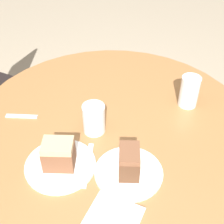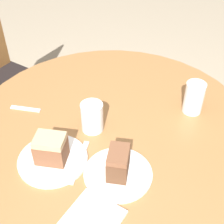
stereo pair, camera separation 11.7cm
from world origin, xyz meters
name	(u,v)px [view 1 (the left image)]	position (x,y,z in m)	size (l,w,h in m)	color
table	(112,150)	(0.00, 0.00, 0.59)	(1.09, 1.09, 0.76)	#9E6B3D
plate_near	(129,172)	(-0.20, -0.18, 0.77)	(0.22, 0.22, 0.01)	white
plate_far	(60,165)	(-0.28, 0.03, 0.77)	(0.23, 0.23, 0.01)	white
cake_slice_near	(129,162)	(-0.20, -0.18, 0.82)	(0.11, 0.10, 0.10)	brown
cake_slice_far	(59,154)	(-0.28, 0.03, 0.82)	(0.11, 0.12, 0.10)	brown
glass_lemonade	(189,93)	(0.24, -0.21, 0.82)	(0.08, 0.08, 0.13)	beige
glass_water	(94,120)	(-0.08, 0.03, 0.81)	(0.08, 0.08, 0.11)	silver
napkin_stack	(112,220)	(-0.37, -0.21, 0.76)	(0.16, 0.16, 0.01)	white
fork	(88,165)	(-0.23, -0.04, 0.76)	(0.18, 0.10, 0.00)	silver
spoon	(22,116)	(-0.16, 0.31, 0.76)	(0.07, 0.12, 0.00)	silver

